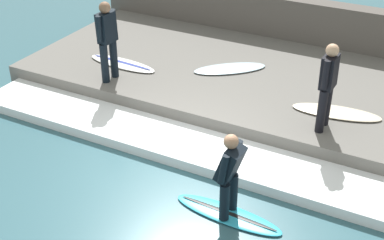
{
  "coord_description": "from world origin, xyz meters",
  "views": [
    {
      "loc": [
        -6.63,
        -3.82,
        5.57
      ],
      "look_at": [
        0.67,
        0.0,
        0.7
      ],
      "focal_mm": 50.0,
      "sensor_mm": 36.0,
      "label": 1
    }
  ],
  "objects_px": {
    "surfer_waiting_near": "(107,37)",
    "surfboard_spare": "(230,69)",
    "surfboard_riding": "(228,214)",
    "surfboard_waiting_near": "(122,63)",
    "surfer_waiting_far": "(328,82)",
    "surfer_riding": "(230,171)",
    "surfboard_waiting_far": "(336,112)"
  },
  "relations": [
    {
      "from": "surfer_waiting_near",
      "to": "surfboard_spare",
      "type": "bearing_deg",
      "value": -52.27
    },
    {
      "from": "surfboard_waiting_far",
      "to": "surfboard_spare",
      "type": "distance_m",
      "value": 2.76
    },
    {
      "from": "surfer_riding",
      "to": "surfer_waiting_far",
      "type": "height_order",
      "value": "surfer_waiting_far"
    },
    {
      "from": "surfboard_spare",
      "to": "surfboard_waiting_far",
      "type": "bearing_deg",
      "value": -108.08
    },
    {
      "from": "surfer_riding",
      "to": "surfboard_waiting_near",
      "type": "height_order",
      "value": "surfer_riding"
    },
    {
      "from": "surfboard_riding",
      "to": "surfer_waiting_near",
      "type": "height_order",
      "value": "surfer_waiting_near"
    },
    {
      "from": "surfboard_riding",
      "to": "surfboard_spare",
      "type": "xyz_separation_m",
      "value": [
        4.06,
        1.8,
        0.44
      ]
    },
    {
      "from": "surfer_waiting_near",
      "to": "surfboard_spare",
      "type": "relative_size",
      "value": 1.06
    },
    {
      "from": "surfer_riding",
      "to": "surfboard_riding",
      "type": "bearing_deg",
      "value": 90.0
    },
    {
      "from": "surfboard_riding",
      "to": "surfboard_spare",
      "type": "relative_size",
      "value": 1.13
    },
    {
      "from": "surfboard_riding",
      "to": "surfboard_waiting_near",
      "type": "xyz_separation_m",
      "value": [
        3.17,
        4.09,
        0.44
      ]
    },
    {
      "from": "surfer_riding",
      "to": "surfboard_waiting_far",
      "type": "bearing_deg",
      "value": -14.41
    },
    {
      "from": "surfer_riding",
      "to": "surfboard_waiting_near",
      "type": "xyz_separation_m",
      "value": [
        3.17,
        4.09,
        -0.39
      ]
    },
    {
      "from": "surfboard_waiting_near",
      "to": "surfer_waiting_far",
      "type": "distance_m",
      "value": 4.93
    },
    {
      "from": "surfer_waiting_far",
      "to": "surfboard_spare",
      "type": "xyz_separation_m",
      "value": [
        1.5,
        2.52,
        -0.9
      ]
    },
    {
      "from": "surfboard_waiting_near",
      "to": "surfer_waiting_far",
      "type": "relative_size",
      "value": 1.09
    },
    {
      "from": "surfer_waiting_near",
      "to": "surfboard_waiting_far",
      "type": "height_order",
      "value": "surfer_waiting_near"
    },
    {
      "from": "surfboard_waiting_near",
      "to": "surfer_waiting_far",
      "type": "xyz_separation_m",
      "value": [
        -0.61,
        -4.81,
        0.9
      ]
    },
    {
      "from": "surfer_waiting_near",
      "to": "surfer_waiting_far",
      "type": "bearing_deg",
      "value": -88.44
    },
    {
      "from": "surfboard_riding",
      "to": "surfboard_waiting_near",
      "type": "relative_size",
      "value": 1.03
    },
    {
      "from": "surfboard_waiting_far",
      "to": "surfboard_spare",
      "type": "xyz_separation_m",
      "value": [
        0.86,
        2.63,
        0.0
      ]
    },
    {
      "from": "surfer_waiting_near",
      "to": "surfboard_waiting_near",
      "type": "relative_size",
      "value": 0.96
    },
    {
      "from": "surfboard_waiting_near",
      "to": "surfboard_spare",
      "type": "relative_size",
      "value": 1.1
    },
    {
      "from": "surfboard_riding",
      "to": "surfboard_waiting_near",
      "type": "distance_m",
      "value": 5.2
    },
    {
      "from": "surfer_riding",
      "to": "surfer_waiting_near",
      "type": "bearing_deg",
      "value": 57.97
    },
    {
      "from": "surfboard_spare",
      "to": "surfboard_riding",
      "type": "bearing_deg",
      "value": -156.1
    },
    {
      "from": "surfboard_waiting_far",
      "to": "surfer_riding",
      "type": "bearing_deg",
      "value": 165.59
    },
    {
      "from": "surfer_waiting_far",
      "to": "surfboard_waiting_far",
      "type": "distance_m",
      "value": 1.11
    },
    {
      "from": "surfer_riding",
      "to": "surfboard_spare",
      "type": "height_order",
      "value": "surfer_riding"
    },
    {
      "from": "surfer_waiting_near",
      "to": "surfboard_waiting_far",
      "type": "bearing_deg",
      "value": -80.78
    },
    {
      "from": "surfer_waiting_far",
      "to": "surfboard_spare",
      "type": "bearing_deg",
      "value": 59.21
    },
    {
      "from": "surfer_riding",
      "to": "surfboard_spare",
      "type": "bearing_deg",
      "value": 23.9
    }
  ]
}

